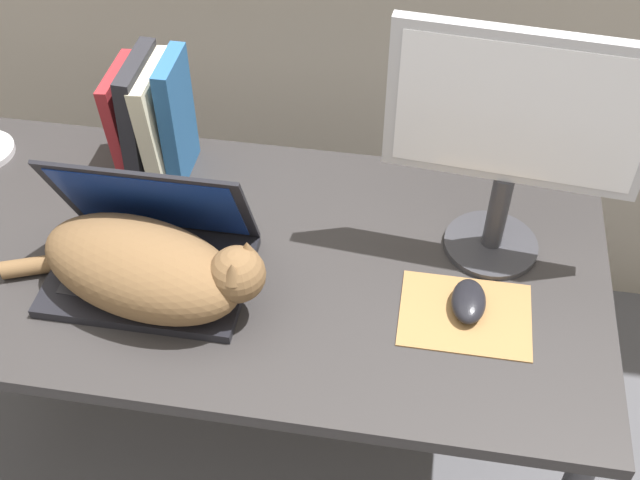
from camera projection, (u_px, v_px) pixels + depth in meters
desk at (234, 284)px, 1.51m from camera, size 1.36×0.65×0.72m
laptop at (151, 253)px, 1.40m from camera, size 0.35×0.24×0.23m
cat at (148, 268)px, 1.33m from camera, size 0.49×0.26×0.15m
external_monitor at (515, 133)px, 1.29m from camera, size 0.42×0.17×0.45m
mousepad at (465, 315)px, 1.36m from camera, size 0.22×0.17×0.00m
computer_mouse at (469, 301)px, 1.35m from camera, size 0.06×0.10×0.03m
book_row at (152, 119)px, 1.55m from camera, size 0.14×0.17×0.26m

